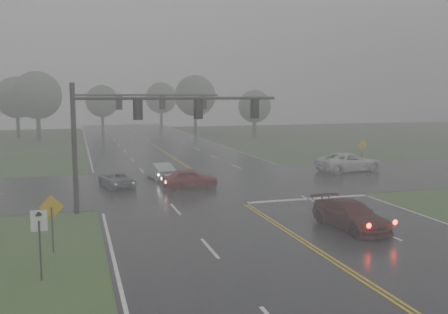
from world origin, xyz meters
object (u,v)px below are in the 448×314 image
object	(u,v)px
sedan_silver	(160,179)
car_grey	(116,187)
signal_gantry_near	(140,122)
sedan_red	(190,188)
pickup_white	(349,172)
sedan_maroon	(350,229)
signal_gantry_far	(121,111)

from	to	relation	value
sedan_silver	car_grey	distance (m)	4.42
signal_gantry_near	sedan_red	bearing A→B (deg)	53.05
sedan_red	pickup_white	bearing A→B (deg)	-77.11
sedan_maroon	sedan_silver	distance (m)	19.22
pickup_white	signal_gantry_near	size ratio (longest dim) A/B	0.49
pickup_white	signal_gantry_near	xyz separation A→B (m)	(-19.72, -9.44, 5.27)
sedan_red	car_grey	world-z (taller)	sedan_red
signal_gantry_near	pickup_white	bearing A→B (deg)	25.57
car_grey	pickup_white	size ratio (longest dim) A/B	0.69
sedan_red	pickup_white	distance (m)	15.89
sedan_red	sedan_silver	bearing A→B (deg)	17.18
sedan_maroon	signal_gantry_far	distance (m)	25.79
sedan_silver	signal_gantry_far	distance (m)	8.09
sedan_red	signal_gantry_near	world-z (taller)	signal_gantry_near
sedan_silver	sedan_maroon	bearing A→B (deg)	102.05
sedan_maroon	signal_gantry_near	size ratio (longest dim) A/B	0.40
signal_gantry_near	signal_gantry_far	distance (m)	15.75
sedan_silver	signal_gantry_near	distance (m)	11.90
signal_gantry_far	sedan_silver	bearing A→B (deg)	-65.14
signal_gantry_near	sedan_maroon	bearing A→B (deg)	-38.05
sedan_maroon	signal_gantry_far	bearing A→B (deg)	105.07
sedan_silver	car_grey	bearing A→B (deg)	24.86
signal_gantry_near	signal_gantry_far	size ratio (longest dim) A/B	0.95
sedan_silver	signal_gantry_far	xyz separation A→B (m)	(-2.52, 5.44, 5.42)
car_grey	pickup_white	distance (m)	20.66
car_grey	signal_gantry_near	world-z (taller)	signal_gantry_near
sedan_red	car_grey	xyz separation A→B (m)	(-5.15, 2.14, 0.00)
sedan_red	sedan_silver	world-z (taller)	sedan_red
car_grey	signal_gantry_far	bearing A→B (deg)	-110.60
sedan_red	car_grey	size ratio (longest dim) A/B	0.98
sedan_silver	sedan_red	bearing A→B (deg)	98.78
sedan_red	signal_gantry_far	size ratio (longest dim) A/B	0.31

